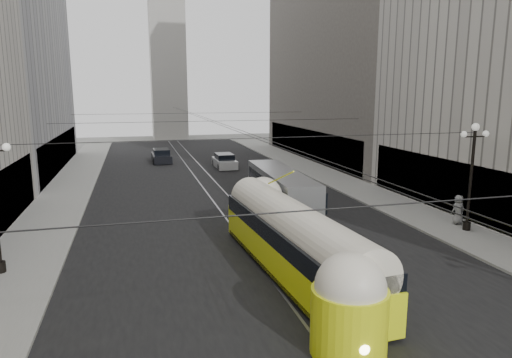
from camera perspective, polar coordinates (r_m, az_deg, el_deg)
road at (r=38.07m, az=-4.97°, el=-1.77°), size 20.00×85.00×0.02m
sidewalk_left at (r=41.32m, az=-22.48°, el=-1.45°), size 4.00×72.00×0.15m
sidewalk_right at (r=44.88m, az=9.47°, el=0.16°), size 4.00×72.00×0.15m
rail_left at (r=37.96m, az=-6.09°, el=-1.83°), size 0.12×85.00×0.04m
rail_right at (r=38.21m, az=-3.86°, el=-1.71°), size 0.12×85.00×0.04m
building_right_far at (r=58.96m, az=12.39°, el=18.43°), size 12.60×32.60×32.60m
distant_tower at (r=84.61m, az=-11.01°, el=15.19°), size 6.00×6.00×31.36m
lamppost_right_mid at (r=29.50m, az=25.35°, el=0.93°), size 1.86×0.44×6.37m
catenary at (r=36.27m, az=-4.66°, el=7.01°), size 25.00×72.00×0.23m
streetcar at (r=21.00m, az=4.68°, el=-7.58°), size 3.34×15.60×3.41m
city_bus at (r=32.10m, az=3.13°, el=-1.29°), size 2.77×11.24×2.83m
sedan_white_far at (r=50.64m, az=-3.97°, el=2.22°), size 2.06×4.97×1.57m
sedan_dark_far at (r=55.65m, az=-11.75°, el=2.80°), size 2.20×5.07×1.58m
pedestrian_sidewalk_right at (r=31.12m, az=23.96°, el=-3.52°), size 0.92×0.59×1.84m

